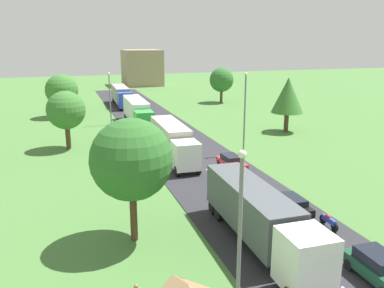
{
  "coord_description": "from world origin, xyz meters",
  "views": [
    {
      "loc": [
        -13.27,
        -9.21,
        12.72
      ],
      "look_at": [
        -0.19,
        30.76,
        1.68
      ],
      "focal_mm": 37.54,
      "sensor_mm": 36.0,
      "label": 1
    }
  ],
  "objects": [
    {
      "name": "truck_lead",
      "position": [
        -2.21,
        11.24,
        2.13
      ],
      "size": [
        2.72,
        12.71,
        3.57
      ],
      "color": "white",
      "rests_on": "road"
    },
    {
      "name": "lamppost_third",
      "position": [
        -6.32,
        51.64,
        4.44
      ],
      "size": [
        0.36,
        0.36,
        7.92
      ],
      "color": "slate",
      "rests_on": "ground"
    },
    {
      "name": "tree_elm",
      "position": [
        -12.88,
        39.36,
        4.63
      ],
      "size": [
        4.5,
        4.5,
        6.91
      ],
      "color": "#513823",
      "rests_on": "ground"
    },
    {
      "name": "truck_fourth",
      "position": [
        -2.15,
        69.25,
        2.14
      ],
      "size": [
        2.86,
        13.07,
        3.63
      ],
      "color": "blue",
      "rests_on": "road"
    },
    {
      "name": "tree_oak",
      "position": [
        18.08,
        67.21,
        4.61
      ],
      "size": [
        4.91,
        4.91,
        7.09
      ],
      "color": "#513823",
      "rests_on": "ground"
    },
    {
      "name": "tree_ash",
      "position": [
        16.56,
        39.27,
        5.14
      ],
      "size": [
        4.45,
        4.45,
        7.64
      ],
      "color": "#513823",
      "rests_on": "ground"
    },
    {
      "name": "car_second",
      "position": [
        2.38,
        14.96,
        0.77
      ],
      "size": [
        1.85,
        4.0,
        1.33
      ],
      "color": "black",
      "rests_on": "road"
    },
    {
      "name": "lamppost_second",
      "position": [
        6.01,
        30.82,
        5.09
      ],
      "size": [
        0.36,
        0.36,
        9.21
      ],
      "color": "slate",
      "rests_on": "ground"
    },
    {
      "name": "tree_birch",
      "position": [
        -13.12,
        60.54,
        4.46
      ],
      "size": [
        5.34,
        5.34,
        7.14
      ],
      "color": "#513823",
      "rests_on": "ground"
    },
    {
      "name": "tree_pine",
      "position": [
        -9.45,
        14.57,
        5.46
      ],
      "size": [
        5.19,
        5.19,
        8.08
      ],
      "color": "#513823",
      "rests_on": "ground"
    },
    {
      "name": "car_third",
      "position": [
        2.4,
        25.95,
        0.81
      ],
      "size": [
        1.87,
        3.99,
        1.42
      ],
      "color": "red",
      "rests_on": "road"
    },
    {
      "name": "lane_marking_centre",
      "position": [
        0.0,
        21.67,
        0.07
      ],
      "size": [
        0.16,
        120.36,
        0.01
      ],
      "color": "white",
      "rests_on": "road"
    },
    {
      "name": "distant_building",
      "position": [
        9.0,
        104.24,
        4.89
      ],
      "size": [
        10.18,
        11.05,
        9.78
      ],
      "primitive_type": "cube",
      "color": "#9E846B",
      "rests_on": "ground"
    },
    {
      "name": "car_lead",
      "position": [
        2.24,
        5.87,
        0.86
      ],
      "size": [
        2.0,
        4.07,
        1.54
      ],
      "color": "#19472D",
      "rests_on": "road"
    },
    {
      "name": "road",
      "position": [
        0.0,
        24.5,
        0.03
      ],
      "size": [
        10.0,
        140.0,
        0.06
      ],
      "primitive_type": "cube",
      "color": "#2B2B30",
      "rests_on": "ground"
    },
    {
      "name": "lamppost_lead",
      "position": [
        -6.43,
        5.09,
        4.65
      ],
      "size": [
        0.36,
        0.36,
        8.34
      ],
      "color": "slate",
      "rests_on": "ground"
    },
    {
      "name": "motorcycle_courier",
      "position": [
        3.64,
        12.04,
        0.54
      ],
      "size": [
        0.28,
        1.94,
        0.91
      ],
      "color": "black",
      "rests_on": "road"
    },
    {
      "name": "truck_third",
      "position": [
        -2.59,
        49.89,
        2.19
      ],
      "size": [
        2.82,
        13.86,
        3.77
      ],
      "color": "green",
      "rests_on": "road"
    },
    {
      "name": "truck_second",
      "position": [
        -2.17,
        31.37,
        2.16
      ],
      "size": [
        2.76,
        12.43,
        3.72
      ],
      "color": "white",
      "rests_on": "road"
    }
  ]
}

